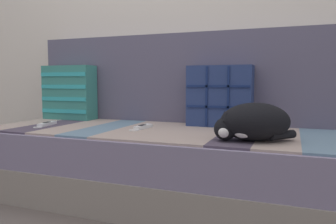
{
  "coord_description": "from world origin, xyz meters",
  "views": [
    {
      "loc": [
        0.7,
        -1.52,
        0.64
      ],
      "look_at": [
        0.1,
        0.05,
        0.48
      ],
      "focal_mm": 35.0,
      "sensor_mm": 36.0,
      "label": 1
    }
  ],
  "objects_px": {
    "game_remote_near": "(143,127)",
    "game_remote_far": "(47,124)",
    "throw_pillow_striped": "(69,93)",
    "couch": "(156,162)",
    "sleeping_cat": "(252,123)",
    "throw_pillow_quilted": "(220,96)"
  },
  "relations": [
    {
      "from": "throw_pillow_quilted",
      "to": "couch",
      "type": "bearing_deg",
      "value": -146.88
    },
    {
      "from": "throw_pillow_striped",
      "to": "game_remote_far",
      "type": "xyz_separation_m",
      "value": [
        0.09,
        -0.33,
        -0.17
      ]
    },
    {
      "from": "throw_pillow_striped",
      "to": "game_remote_far",
      "type": "distance_m",
      "value": 0.39
    },
    {
      "from": "couch",
      "to": "sleeping_cat",
      "type": "height_order",
      "value": "sleeping_cat"
    },
    {
      "from": "couch",
      "to": "throw_pillow_striped",
      "type": "bearing_deg",
      "value": 164.44
    },
    {
      "from": "sleeping_cat",
      "to": "game_remote_near",
      "type": "distance_m",
      "value": 0.63
    },
    {
      "from": "couch",
      "to": "game_remote_far",
      "type": "bearing_deg",
      "value": -168.4
    },
    {
      "from": "throw_pillow_quilted",
      "to": "game_remote_near",
      "type": "distance_m",
      "value": 0.48
    },
    {
      "from": "throw_pillow_quilted",
      "to": "sleeping_cat",
      "type": "height_order",
      "value": "throw_pillow_quilted"
    },
    {
      "from": "throw_pillow_striped",
      "to": "sleeping_cat",
      "type": "height_order",
      "value": "throw_pillow_striped"
    },
    {
      "from": "throw_pillow_striped",
      "to": "game_remote_far",
      "type": "bearing_deg",
      "value": -75.04
    },
    {
      "from": "sleeping_cat",
      "to": "game_remote_far",
      "type": "xyz_separation_m",
      "value": [
        -1.18,
        0.08,
        -0.07
      ]
    },
    {
      "from": "throw_pillow_quilted",
      "to": "throw_pillow_striped",
      "type": "xyz_separation_m",
      "value": [
        -1.04,
        -0.0,
        0.01
      ]
    },
    {
      "from": "throw_pillow_striped",
      "to": "sleeping_cat",
      "type": "bearing_deg",
      "value": -17.99
    },
    {
      "from": "sleeping_cat",
      "to": "game_remote_far",
      "type": "height_order",
      "value": "sleeping_cat"
    },
    {
      "from": "couch",
      "to": "sleeping_cat",
      "type": "bearing_deg",
      "value": -21.15
    },
    {
      "from": "game_remote_near",
      "to": "game_remote_far",
      "type": "distance_m",
      "value": 0.59
    },
    {
      "from": "throw_pillow_striped",
      "to": "couch",
      "type": "bearing_deg",
      "value": -15.56
    },
    {
      "from": "couch",
      "to": "game_remote_near",
      "type": "relative_size",
      "value": 10.11
    },
    {
      "from": "throw_pillow_striped",
      "to": "throw_pillow_quilted",
      "type": "bearing_deg",
      "value": 0.02
    },
    {
      "from": "sleeping_cat",
      "to": "game_remote_near",
      "type": "relative_size",
      "value": 1.82
    },
    {
      "from": "throw_pillow_quilted",
      "to": "game_remote_far",
      "type": "relative_size",
      "value": 1.74
    }
  ]
}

